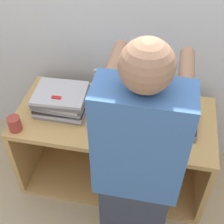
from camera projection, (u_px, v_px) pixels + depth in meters
ground_plane at (106, 208)px, 2.27m from camera, size 12.00×12.00×0.00m
wall_back at (128, 7)px, 1.97m from camera, size 8.00×0.05×2.40m
cart at (116, 140)px, 2.32m from camera, size 1.32×0.62×0.64m
laptop_open at (117, 103)px, 2.07m from camera, size 0.33×0.40×0.25m
laptop_stack_left at (61, 100)px, 2.05m from camera, size 0.36×0.29×0.15m
laptop_stack_right at (170, 120)px, 1.98m from camera, size 0.36×0.29×0.06m
person at (136, 178)px, 1.54m from camera, size 0.40×0.52×1.55m
mug at (15, 124)px, 1.93m from camera, size 0.08×0.08×0.10m
inventory_tag at (56, 97)px, 1.95m from camera, size 0.06×0.02×0.01m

